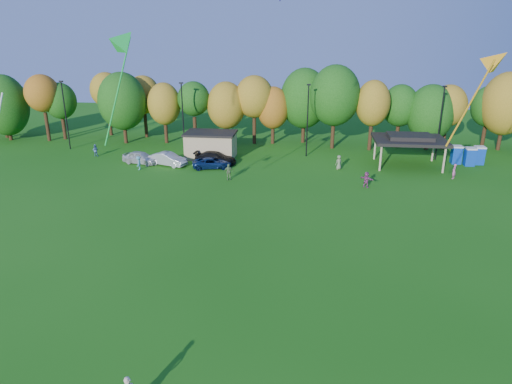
# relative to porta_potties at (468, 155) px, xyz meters

# --- Properties ---
(ground) EXTENTS (160.00, 160.00, 0.00)m
(ground) POSITION_rel_porta_potties_xyz_m (-21.37, -38.48, -1.10)
(ground) COLOR #19600F
(ground) RESTS_ON ground
(tree_line) EXTENTS (93.57, 10.55, 11.15)m
(tree_line) POSITION_rel_porta_potties_xyz_m (-22.40, 7.03, 4.82)
(tree_line) COLOR black
(tree_line) RESTS_ON ground
(lamp_posts) EXTENTS (64.50, 0.25, 9.09)m
(lamp_posts) POSITION_rel_porta_potties_xyz_m (-19.37, 1.52, 3.80)
(lamp_posts) COLOR black
(lamp_posts) RESTS_ON ground
(utility_building) EXTENTS (6.30, 4.30, 3.25)m
(utility_building) POSITION_rel_porta_potties_xyz_m (-31.37, -0.48, 0.54)
(utility_building) COLOR tan
(utility_building) RESTS_ON ground
(pavilion) EXTENTS (8.20, 6.20, 3.77)m
(pavilion) POSITION_rel_porta_potties_xyz_m (-7.37, -1.48, 2.13)
(pavilion) COLOR tan
(pavilion) RESTS_ON ground
(porta_potties) EXTENTS (3.75, 1.93, 2.18)m
(porta_potties) POSITION_rel_porta_potties_xyz_m (0.00, 0.00, 0.00)
(porta_potties) COLOR #0D3AAA
(porta_potties) RESTS_ON ground
(car_a) EXTENTS (4.78, 2.84, 1.53)m
(car_a) POSITION_rel_porta_potties_xyz_m (-39.24, -4.33, -0.33)
(car_a) COLOR silver
(car_a) RESTS_ON ground
(car_b) EXTENTS (4.95, 3.10, 1.54)m
(car_b) POSITION_rel_porta_potties_xyz_m (-35.72, -4.66, -0.33)
(car_b) COLOR #A8A9AD
(car_b) RESTS_ON ground
(car_c) EXTENTS (4.86, 3.09, 1.25)m
(car_c) POSITION_rel_porta_potties_xyz_m (-30.29, -5.22, -0.47)
(car_c) COLOR navy
(car_c) RESTS_ON ground
(car_d) EXTENTS (5.26, 2.63, 1.47)m
(car_d) POSITION_rel_porta_potties_xyz_m (-30.24, -3.34, -0.36)
(car_d) COLOR black
(car_d) RESTS_ON ground
(far_person_0) EXTENTS (1.54, 1.26, 1.65)m
(far_person_0) POSITION_rel_porta_potties_xyz_m (-13.09, -10.11, -0.27)
(far_person_0) COLOR #9C417D
(far_person_0) RESTS_ON ground
(far_person_1) EXTENTS (0.69, 1.09, 1.60)m
(far_person_1) POSITION_rel_porta_potties_xyz_m (-38.56, -6.82, -0.30)
(far_person_1) COLOR #529DB5
(far_person_1) RESTS_ON ground
(far_person_2) EXTENTS (0.68, 0.73, 1.68)m
(far_person_2) POSITION_rel_porta_potties_xyz_m (-3.32, -6.09, -0.26)
(far_person_2) COLOR #C15B94
(far_person_2) RESTS_ON ground
(far_person_3) EXTENTS (0.98, 0.93, 1.69)m
(far_person_3) POSITION_rel_porta_potties_xyz_m (-15.55, -3.98, -0.25)
(far_person_3) COLOR #6F7C55
(far_person_3) RESTS_ON ground
(far_person_4) EXTENTS (1.13, 0.70, 1.79)m
(far_person_4) POSITION_rel_porta_potties_xyz_m (-27.58, -9.33, -0.20)
(far_person_4) COLOR #688853
(far_person_4) RESTS_ON ground
(far_person_5) EXTENTS (0.76, 0.59, 1.54)m
(far_person_5) POSITION_rel_porta_potties_xyz_m (-46.21, -1.69, -0.33)
(far_person_5) COLOR #46699C
(far_person_5) RESTS_ON ground
(kite_1) EXTENTS (3.43, 3.70, 7.41)m
(kite_1) POSITION_rel_porta_potties_xyz_m (-29.88, -29.14, 13.63)
(kite_1) COLOR green
(kite_6) EXTENTS (3.19, 2.21, 5.48)m
(kite_6) POSITION_rel_porta_potties_xyz_m (-9.53, -29.55, 12.70)
(kite_6) COLOR orange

